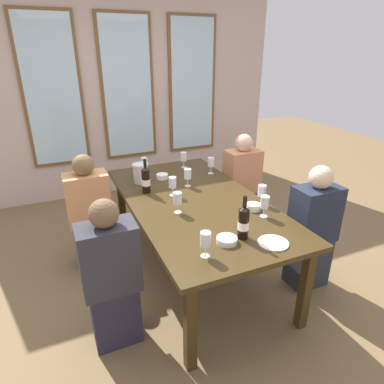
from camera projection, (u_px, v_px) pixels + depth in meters
ground_plane at (194, 269)px, 3.20m from camera, size 12.00×12.00×0.00m
back_wall_with_windows at (127, 89)px, 4.52m from camera, size 4.30×0.10×2.90m
dining_table at (194, 206)px, 2.93m from camera, size 1.10×2.11×0.74m
white_plate_0 at (273, 243)px, 2.25m from camera, size 0.21×0.21×0.01m
metal_pitcher at (141, 173)px, 3.24m from camera, size 0.16×0.16×0.19m
wine_bottle_0 at (146, 180)px, 3.00m from camera, size 0.08×0.08×0.32m
wine_bottle_1 at (243, 222)px, 2.27m from camera, size 0.08×0.08×0.32m
tasting_bowl_0 at (162, 176)px, 3.36m from camera, size 0.12×0.12×0.05m
tasting_bowl_1 at (227, 240)px, 2.25m from camera, size 0.14×0.14×0.04m
tasting_bowl_2 at (253, 207)px, 2.71m from camera, size 0.11×0.11×0.05m
wine_glass_0 at (144, 163)px, 3.46m from camera, size 0.07×0.07×0.17m
wine_glass_1 at (205, 240)px, 2.06m from camera, size 0.07×0.07×0.17m
wine_glass_2 at (265, 202)px, 2.56m from camera, size 0.07×0.07×0.17m
wine_glass_3 at (188, 175)px, 3.14m from camera, size 0.07×0.07×0.17m
wine_glass_4 at (262, 191)px, 2.77m from camera, size 0.07×0.07×0.17m
wine_glass_5 at (178, 199)px, 2.63m from camera, size 0.07×0.07×0.17m
wine_glass_6 at (211, 163)px, 3.46m from camera, size 0.07×0.07×0.17m
wine_glass_7 at (173, 183)px, 2.94m from camera, size 0.07×0.07×0.17m
wine_glass_8 at (184, 157)px, 3.64m from camera, size 0.07×0.07×0.17m
seated_person_0 at (90, 215)px, 3.10m from camera, size 0.38×0.24×1.11m
seated_person_1 at (241, 185)px, 3.79m from camera, size 0.38×0.24×1.11m
seated_person_2 at (111, 278)px, 2.25m from camera, size 0.38×0.24×1.11m
seated_person_3 at (312, 231)px, 2.82m from camera, size 0.38×0.24×1.11m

